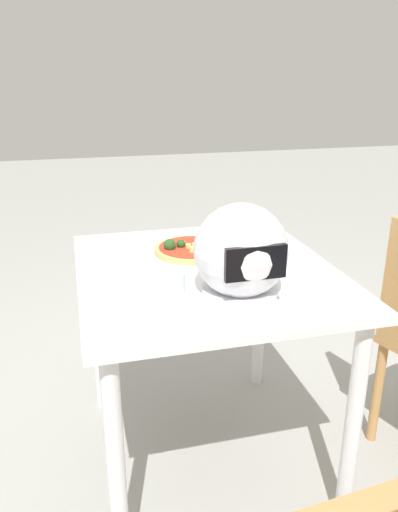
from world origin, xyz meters
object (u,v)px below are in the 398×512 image
Objects in this scene: pizza at (192,249)px; drinking_glass at (172,290)px; dining_table at (206,298)px; motorcycle_helmet at (241,253)px.

drinking_glass is at bearing 69.14° from pizza.
dining_table is 0.32m from motorcycle_helmet.
pizza is 0.37m from motorcycle_helmet.
dining_table is at bearing -122.96° from drinking_glass.
dining_table is 3.42× the size of pizza.
drinking_glass is (0.20, 0.03, -0.08)m from motorcycle_helmet.
motorcycle_helmet is 0.22m from drinking_glass.
dining_table is 3.37× the size of motorcycle_helmet.
pizza is 2.63× the size of drinking_glass.
motorcycle_helmet reaches higher than pizza.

